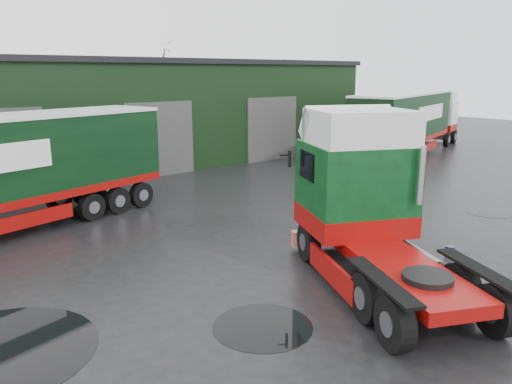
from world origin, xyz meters
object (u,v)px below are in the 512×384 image
(warehouse, at_px, (113,111))
(tree_back_b, at_px, (153,93))
(lorry_right, at_px, (404,126))
(wash_bucket, at_px, (450,251))
(hero_tractor, at_px, (391,206))

(warehouse, height_order, tree_back_b, tree_back_b)
(warehouse, relative_size, tree_back_b, 4.32)
(lorry_right, distance_m, wash_bucket, 18.31)
(tree_back_b, bearing_deg, wash_bucket, -102.11)
(warehouse, xyz_separation_m, hero_tractor, (-2.74, -23.00, -0.86))
(hero_tractor, relative_size, lorry_right, 0.45)
(wash_bucket, xyz_separation_m, tree_back_b, (7.00, 32.63, 3.61))
(lorry_right, height_order, wash_bucket, lorry_right)
(warehouse, bearing_deg, hero_tractor, -96.78)
(hero_tractor, height_order, tree_back_b, tree_back_b)
(tree_back_b, bearing_deg, hero_tractor, -108.02)
(warehouse, distance_m, lorry_right, 18.63)
(hero_tractor, bearing_deg, wash_bucket, 30.86)
(tree_back_b, bearing_deg, lorry_right, -71.57)
(warehouse, height_order, lorry_right, warehouse)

